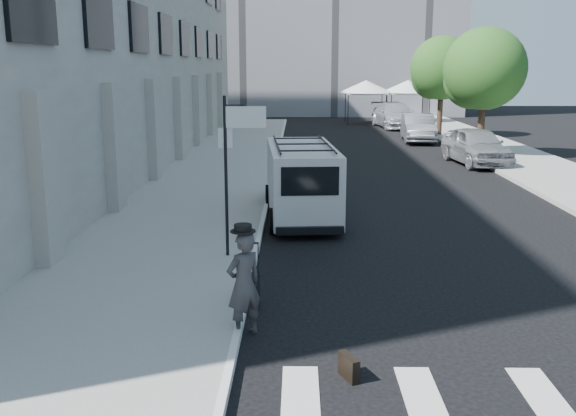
{
  "coord_description": "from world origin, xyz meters",
  "views": [
    {
      "loc": [
        -1.05,
        -10.46,
        4.27
      ],
      "look_at": [
        -1.25,
        2.87,
        1.3
      ],
      "focal_mm": 40.0,
      "sensor_mm": 36.0,
      "label": 1
    }
  ],
  "objects_px": {
    "briefcase": "(349,367)",
    "suitcase": "(250,292)",
    "cargo_van": "(301,180)",
    "parked_car_b": "(418,128)",
    "parked_car_c": "(395,115)",
    "parked_car_a": "(476,146)",
    "businessman": "(244,284)"
  },
  "relations": [
    {
      "from": "businessman",
      "to": "parked_car_b",
      "type": "height_order",
      "value": "businessman"
    },
    {
      "from": "parked_car_b",
      "to": "parked_car_c",
      "type": "relative_size",
      "value": 0.81
    },
    {
      "from": "briefcase",
      "to": "suitcase",
      "type": "xyz_separation_m",
      "value": [
        -1.57,
        2.6,
        0.15
      ]
    },
    {
      "from": "businessman",
      "to": "suitcase",
      "type": "relative_size",
      "value": 1.45
    },
    {
      "from": "businessman",
      "to": "cargo_van",
      "type": "relative_size",
      "value": 0.31
    },
    {
      "from": "briefcase",
      "to": "parked_car_b",
      "type": "bearing_deg",
      "value": 54.25
    },
    {
      "from": "cargo_van",
      "to": "parked_car_c",
      "type": "distance_m",
      "value": 28.1
    },
    {
      "from": "suitcase",
      "to": "parked_car_c",
      "type": "relative_size",
      "value": 0.2
    },
    {
      "from": "suitcase",
      "to": "parked_car_c",
      "type": "bearing_deg",
      "value": 90.48
    },
    {
      "from": "cargo_van",
      "to": "parked_car_a",
      "type": "height_order",
      "value": "cargo_van"
    },
    {
      "from": "cargo_van",
      "to": "parked_car_a",
      "type": "relative_size",
      "value": 1.15
    },
    {
      "from": "briefcase",
      "to": "suitcase",
      "type": "distance_m",
      "value": 3.04
    },
    {
      "from": "parked_car_c",
      "to": "briefcase",
      "type": "bearing_deg",
      "value": -106.0
    },
    {
      "from": "parked_car_a",
      "to": "parked_car_b",
      "type": "distance_m",
      "value": 8.63
    },
    {
      "from": "suitcase",
      "to": "briefcase",
      "type": "bearing_deg",
      "value": -45.81
    },
    {
      "from": "briefcase",
      "to": "cargo_van",
      "type": "relative_size",
      "value": 0.08
    },
    {
      "from": "suitcase",
      "to": "cargo_van",
      "type": "xyz_separation_m",
      "value": [
        0.95,
        7.14,
        0.76
      ]
    },
    {
      "from": "parked_car_a",
      "to": "cargo_van",
      "type": "bearing_deg",
      "value": -133.24
    },
    {
      "from": "suitcase",
      "to": "cargo_van",
      "type": "bearing_deg",
      "value": 95.42
    },
    {
      "from": "businessman",
      "to": "briefcase",
      "type": "xyz_separation_m",
      "value": [
        1.57,
        -1.45,
        -0.7
      ]
    },
    {
      "from": "parked_car_a",
      "to": "parked_car_c",
      "type": "relative_size",
      "value": 0.81
    },
    {
      "from": "cargo_van",
      "to": "briefcase",
      "type": "bearing_deg",
      "value": -90.87
    },
    {
      "from": "cargo_van",
      "to": "parked_car_b",
      "type": "height_order",
      "value": "cargo_van"
    },
    {
      "from": "suitcase",
      "to": "parked_car_b",
      "type": "bearing_deg",
      "value": 86.41
    },
    {
      "from": "parked_car_b",
      "to": "suitcase",
      "type": "bearing_deg",
      "value": -102.2
    },
    {
      "from": "cargo_van",
      "to": "parked_car_a",
      "type": "xyz_separation_m",
      "value": [
        7.75,
        10.23,
        -0.26
      ]
    },
    {
      "from": "parked_car_b",
      "to": "parked_car_a",
      "type": "bearing_deg",
      "value": -79.12
    },
    {
      "from": "cargo_van",
      "to": "businessman",
      "type": "bearing_deg",
      "value": -101.06
    },
    {
      "from": "parked_car_a",
      "to": "parked_car_b",
      "type": "xyz_separation_m",
      "value": [
        -0.98,
        8.58,
        -0.03
      ]
    },
    {
      "from": "businessman",
      "to": "parked_car_c",
      "type": "distance_m",
      "value": 36.39
    },
    {
      "from": "businessman",
      "to": "suitcase",
      "type": "xyz_separation_m",
      "value": [
        0.0,
        1.15,
        -0.55
      ]
    },
    {
      "from": "suitcase",
      "to": "parked_car_a",
      "type": "xyz_separation_m",
      "value": [
        8.7,
        17.37,
        0.5
      ]
    }
  ]
}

